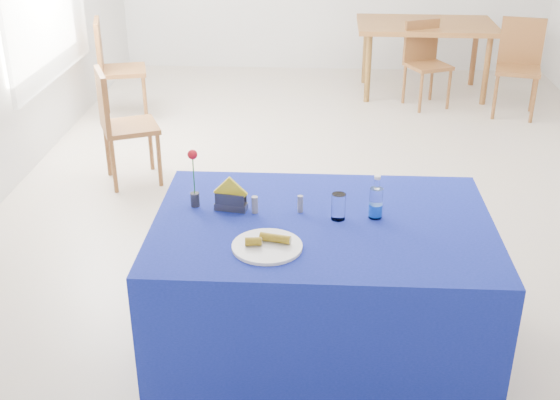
# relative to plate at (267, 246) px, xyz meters

# --- Properties ---
(floor) EXTENTS (7.00, 7.00, 0.00)m
(floor) POSITION_rel_plate_xyz_m (0.38, 2.25, -0.77)
(floor) COLOR beige
(floor) RESTS_ON ground
(plate) EXTENTS (0.31, 0.31, 0.01)m
(plate) POSITION_rel_plate_xyz_m (0.00, 0.00, 0.00)
(plate) COLOR white
(plate) RESTS_ON blue_table
(drinking_glass) EXTENTS (0.07, 0.07, 0.13)m
(drinking_glass) POSITION_rel_plate_xyz_m (0.32, 0.29, 0.06)
(drinking_glass) COLOR white
(drinking_glass) RESTS_ON blue_table
(salt_shaker) EXTENTS (0.03, 0.03, 0.08)m
(salt_shaker) POSITION_rel_plate_xyz_m (-0.08, 0.34, 0.04)
(salt_shaker) COLOR gray
(salt_shaker) RESTS_ON blue_table
(pepper_shaker) EXTENTS (0.03, 0.03, 0.08)m
(pepper_shaker) POSITION_rel_plate_xyz_m (0.13, 0.36, 0.04)
(pepper_shaker) COLOR slate
(pepper_shaker) RESTS_ON blue_table
(blue_table) EXTENTS (1.60, 1.10, 0.76)m
(blue_table) POSITION_rel_plate_xyz_m (0.25, 0.27, -0.39)
(blue_table) COLOR navy
(blue_table) RESTS_ON floor
(water_bottle) EXTENTS (0.07, 0.07, 0.21)m
(water_bottle) POSITION_rel_plate_xyz_m (0.49, 0.32, 0.06)
(water_bottle) COLOR silver
(water_bottle) RESTS_ON blue_table
(napkin_holder) EXTENTS (0.16, 0.09, 0.17)m
(napkin_holder) POSITION_rel_plate_xyz_m (-0.20, 0.36, 0.04)
(napkin_holder) COLOR #3C3B41
(napkin_holder) RESTS_ON blue_table
(rose_vase) EXTENTS (0.05, 0.05, 0.30)m
(rose_vase) POSITION_rel_plate_xyz_m (-0.38, 0.39, 0.13)
(rose_vase) COLOR #232327
(rose_vase) RESTS_ON blue_table
(oak_table) EXTENTS (1.44, 0.94, 0.76)m
(oak_table) POSITION_rel_plate_xyz_m (1.33, 4.80, -0.09)
(oak_table) COLOR olive
(oak_table) RESTS_ON floor
(chair_bg_left) EXTENTS (0.50, 0.50, 0.85)m
(chair_bg_left) POSITION_rel_plate_xyz_m (1.28, 4.42, -0.28)
(chair_bg_left) COLOR brown
(chair_bg_left) RESTS_ON floor
(chair_bg_right) EXTENTS (0.50, 0.50, 0.93)m
(chair_bg_right) POSITION_rel_plate_xyz_m (2.16, 4.19, -0.23)
(chair_bg_right) COLOR brown
(chair_bg_right) RESTS_ON floor
(chair_win_a) EXTENTS (0.53, 0.53, 0.90)m
(chair_win_a) POSITION_rel_plate_xyz_m (-1.30, 2.31, -0.25)
(chair_win_a) COLOR brown
(chair_win_a) RESTS_ON floor
(chair_win_b) EXTENTS (0.53, 0.53, 0.96)m
(chair_win_b) POSITION_rel_plate_xyz_m (-1.74, 3.79, -0.21)
(chair_win_b) COLOR brown
(chair_win_b) RESTS_ON floor
(banana_pieces) EXTENTS (0.21, 0.09, 0.04)m
(banana_pieces) POSITION_rel_plate_xyz_m (0.00, 0.02, 0.03)
(banana_pieces) COLOR gold
(banana_pieces) RESTS_ON plate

